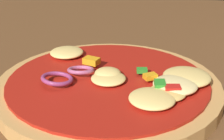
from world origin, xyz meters
TOP-DOWN VIEW (x-y plane):
  - dining_table at (0.00, 0.00)m, footprint 1.24×0.98m
  - pizza at (0.03, -0.02)m, footprint 0.24×0.24m

SIDE VIEW (x-z plane):
  - dining_table at x=0.00m, z-range 0.00..0.03m
  - pizza at x=0.03m, z-range 0.02..0.06m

